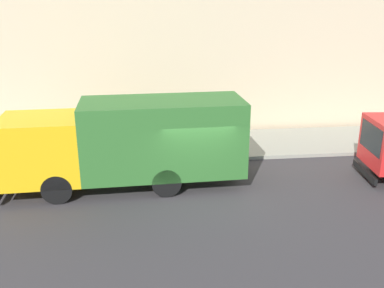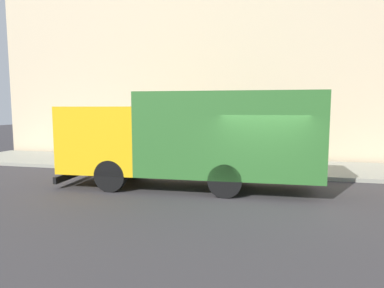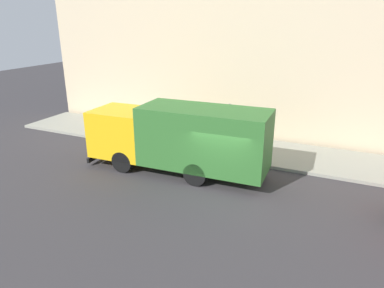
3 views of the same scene
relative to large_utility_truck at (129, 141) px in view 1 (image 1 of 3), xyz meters
The scene contains 6 objects.
ground 3.11m from the large_utility_truck, 110.36° to the right, with size 80.00×80.00×0.00m, color #363335.
sidewalk 5.00m from the large_utility_truck, 30.66° to the right, with size 3.89×30.00×0.15m, color #989889.
building_facade 8.18m from the large_utility_truck, 20.30° to the right, with size 0.50×30.00×12.20m, color beige.
large_utility_truck is the anchor object (origin of this frame).
pedestrian_walking 4.39m from the large_utility_truck, 52.44° to the left, with size 0.50×0.50×1.77m.
street_sign_post 2.94m from the large_utility_truck, 32.52° to the right, with size 0.44×0.08×2.78m.
Camera 1 is at (-13.81, 1.78, 6.63)m, focal length 40.07 mm.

